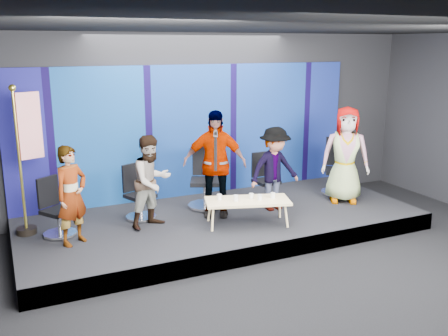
# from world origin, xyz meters

# --- Properties ---
(ground) EXTENTS (10.00, 10.00, 0.00)m
(ground) POSITION_xyz_m (0.00, 0.00, 0.00)
(ground) COLOR black
(ground) RESTS_ON ground
(room_walls) EXTENTS (10.02, 8.02, 3.51)m
(room_walls) POSITION_xyz_m (0.00, 0.00, 2.43)
(room_walls) COLOR black
(room_walls) RESTS_ON ground
(riser) EXTENTS (7.00, 3.00, 0.30)m
(riser) POSITION_xyz_m (0.00, 2.50, 0.15)
(riser) COLOR black
(riser) RESTS_ON ground
(backdrop) EXTENTS (7.00, 0.08, 2.60)m
(backdrop) POSITION_xyz_m (0.00, 3.95, 1.60)
(backdrop) COLOR #150759
(backdrop) RESTS_ON riser
(chair_a) EXTENTS (0.74, 0.74, 0.95)m
(chair_a) POSITION_xyz_m (-2.80, 2.74, 0.61)
(chair_a) COLOR silver
(chair_a) RESTS_ON riser
(panelist_a) EXTENTS (0.67, 0.61, 1.53)m
(panelist_a) POSITION_xyz_m (-2.60, 2.28, 1.07)
(panelist_a) COLOR black
(panelist_a) RESTS_ON riser
(chair_b) EXTENTS (0.70, 0.70, 0.96)m
(chair_b) POSITION_xyz_m (-1.39, 2.99, 0.62)
(chair_b) COLOR silver
(chair_b) RESTS_ON riser
(panelist_b) EXTENTS (0.92, 0.83, 1.55)m
(panelist_b) POSITION_xyz_m (-1.29, 2.50, 1.08)
(panelist_b) COLOR black
(panelist_b) RESTS_ON riser
(chair_c) EXTENTS (0.87, 0.87, 1.17)m
(chair_c) POSITION_xyz_m (-0.09, 3.09, 0.68)
(chair_c) COLOR silver
(chair_c) RESTS_ON riser
(panelist_c) EXTENTS (1.20, 0.87, 1.89)m
(panelist_c) POSITION_xyz_m (-0.11, 2.58, 1.25)
(panelist_c) COLOR black
(panelist_c) RESTS_ON riser
(chair_d) EXTENTS (0.57, 0.57, 0.95)m
(chair_d) POSITION_xyz_m (1.09, 2.91, 0.61)
(chair_d) COLOR silver
(chair_d) RESTS_ON riser
(panelist_d) EXTENTS (1.03, 0.63, 1.54)m
(panelist_d) POSITION_xyz_m (1.01, 2.42, 1.07)
(panelist_d) COLOR black
(panelist_d) RESTS_ON riser
(chair_e) EXTENTS (0.88, 0.88, 1.14)m
(chair_e) POSITION_xyz_m (2.69, 2.76, 0.67)
(chair_e) COLOR silver
(chair_e) RESTS_ON riser
(panelist_e) EXTENTS (1.07, 0.96, 1.85)m
(panelist_e) POSITION_xyz_m (2.49, 2.29, 1.22)
(panelist_e) COLOR black
(panelist_e) RESTS_ON riser
(coffee_table) EXTENTS (1.52, 0.99, 0.43)m
(coffee_table) POSITION_xyz_m (0.19, 1.91, 0.70)
(coffee_table) COLOR tan
(coffee_table) RESTS_ON riser
(mug_a) EXTENTS (0.08, 0.08, 0.09)m
(mug_a) POSITION_xyz_m (-0.24, 2.11, 0.78)
(mug_a) COLOR silver
(mug_a) RESTS_ON coffee_table
(mug_b) EXTENTS (0.08, 0.08, 0.10)m
(mug_b) POSITION_xyz_m (-0.01, 1.94, 0.78)
(mug_b) COLOR silver
(mug_b) RESTS_ON coffee_table
(mug_c) EXTENTS (0.07, 0.07, 0.09)m
(mug_c) POSITION_xyz_m (0.29, 1.96, 0.78)
(mug_c) COLOR silver
(mug_c) RESTS_ON coffee_table
(mug_d) EXTENTS (0.08, 0.08, 0.09)m
(mug_d) POSITION_xyz_m (0.38, 1.82, 0.78)
(mug_d) COLOR silver
(mug_d) RESTS_ON coffee_table
(mug_e) EXTENTS (0.08, 0.08, 0.09)m
(mug_e) POSITION_xyz_m (0.63, 1.82, 0.78)
(mug_e) COLOR silver
(mug_e) RESTS_ON coffee_table
(flag_stand) EXTENTS (0.54, 0.32, 2.40)m
(flag_stand) POSITION_xyz_m (-3.13, 3.05, 1.57)
(flag_stand) COLOR black
(flag_stand) RESTS_ON riser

